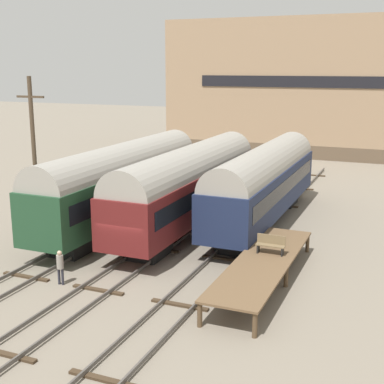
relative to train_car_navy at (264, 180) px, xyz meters
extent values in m
plane|color=slate|center=(-4.04, -10.19, -2.86)|extent=(200.00, 200.00, 0.00)
cube|color=#4C4742|center=(-8.80, -10.19, -2.68)|extent=(0.08, 60.00, 0.16)
cube|color=#4C4742|center=(-7.37, -10.19, -2.68)|extent=(0.08, 60.00, 0.16)
cube|color=#3D2D1E|center=(-8.08, -13.19, -2.81)|extent=(2.60, 0.24, 0.10)
cube|color=#3D2D1E|center=(-8.08, -7.19, -2.81)|extent=(2.60, 0.24, 0.10)
cube|color=#3D2D1E|center=(-8.08, -1.19, -2.81)|extent=(2.60, 0.24, 0.10)
cube|color=#3D2D1E|center=(-8.08, 4.81, -2.81)|extent=(2.60, 0.24, 0.10)
cube|color=#3D2D1E|center=(-8.08, 10.81, -2.81)|extent=(2.60, 0.24, 0.10)
cube|color=#3D2D1E|center=(-8.08, 16.81, -2.81)|extent=(2.60, 0.24, 0.10)
cube|color=#4C4742|center=(-4.76, -10.19, -2.68)|extent=(0.08, 60.00, 0.16)
cube|color=#4C4742|center=(-3.32, -10.19, -2.68)|extent=(0.08, 60.00, 0.16)
cube|color=#3D2D1E|center=(-4.04, -19.19, -2.81)|extent=(2.60, 0.24, 0.10)
cube|color=#3D2D1E|center=(-4.04, -13.19, -2.81)|extent=(2.60, 0.24, 0.10)
cube|color=#3D2D1E|center=(-4.04, -7.19, -2.81)|extent=(2.60, 0.24, 0.10)
cube|color=#3D2D1E|center=(-4.04, -1.19, -2.81)|extent=(2.60, 0.24, 0.10)
cube|color=#3D2D1E|center=(-4.04, 4.81, -2.81)|extent=(2.60, 0.24, 0.10)
cube|color=#3D2D1E|center=(-4.04, 10.81, -2.81)|extent=(2.60, 0.24, 0.10)
cube|color=#3D2D1E|center=(-4.04, 16.81, -2.81)|extent=(2.60, 0.24, 0.10)
cube|color=#4C4742|center=(-0.72, -10.19, -2.68)|extent=(0.08, 60.00, 0.16)
cube|color=#4C4742|center=(0.72, -10.19, -2.68)|extent=(0.08, 60.00, 0.16)
cube|color=#3D2D1E|center=(0.00, -19.19, -2.81)|extent=(2.60, 0.24, 0.10)
cube|color=#3D2D1E|center=(0.00, -13.19, -2.81)|extent=(2.60, 0.24, 0.10)
cube|color=#3D2D1E|center=(0.00, -7.19, -2.81)|extent=(2.60, 0.24, 0.10)
cube|color=#3D2D1E|center=(0.00, -1.19, -2.81)|extent=(2.60, 0.24, 0.10)
cube|color=#3D2D1E|center=(0.00, 4.81, -2.81)|extent=(2.60, 0.24, 0.10)
cube|color=#3D2D1E|center=(0.00, 10.81, -2.81)|extent=(2.60, 0.24, 0.10)
cube|color=#3D2D1E|center=(0.00, 16.81, -2.81)|extent=(2.60, 0.24, 0.10)
cube|color=black|center=(0.00, 5.40, -2.36)|extent=(1.80, 2.40, 1.00)
cube|color=black|center=(0.00, -5.40, -2.36)|extent=(1.80, 2.40, 1.00)
cube|color=#192342|center=(0.00, 0.00, -0.54)|extent=(2.98, 16.60, 2.63)
cube|color=black|center=(0.00, 0.00, -0.23)|extent=(3.02, 15.27, 0.95)
cylinder|color=gray|center=(0.00, 0.00, 0.77)|extent=(2.83, 16.27, 2.83)
cube|color=black|center=(-8.08, 1.55, -2.36)|extent=(1.80, 2.40, 1.00)
cube|color=black|center=(-8.08, -9.31, -2.36)|extent=(1.80, 2.40, 1.00)
cube|color=#1E4228|center=(-8.08, -3.88, -0.43)|extent=(2.97, 16.71, 2.84)
cube|color=black|center=(-8.08, -3.88, -0.09)|extent=(3.01, 15.37, 1.02)
cylinder|color=gray|center=(-8.08, -3.88, 0.99)|extent=(2.82, 16.37, 2.82)
cube|color=black|center=(-4.04, 2.90, -2.36)|extent=(1.80, 2.40, 1.00)
cube|color=black|center=(-4.04, -8.19, -2.36)|extent=(1.80, 2.40, 1.00)
cube|color=#5B1919|center=(-4.04, -2.64, -0.52)|extent=(3.10, 17.07, 2.68)
cube|color=black|center=(-4.04, -2.64, -0.20)|extent=(3.14, 15.70, 0.96)
cylinder|color=gray|center=(-4.04, -2.64, 0.82)|extent=(2.94, 16.73, 2.94)
cube|color=brown|center=(2.58, -9.44, -1.81)|extent=(2.52, 10.56, 0.10)
cylinder|color=brown|center=(1.47, -14.57, -2.36)|extent=(0.20, 0.20, 1.00)
cylinder|color=brown|center=(3.68, -14.57, -2.36)|extent=(0.20, 0.20, 1.00)
cylinder|color=brown|center=(1.47, -4.32, -2.36)|extent=(0.20, 0.20, 1.00)
cylinder|color=brown|center=(3.68, -4.32, -2.36)|extent=(0.20, 0.20, 1.00)
cylinder|color=brown|center=(1.47, -9.44, -2.36)|extent=(0.20, 0.20, 1.00)
cylinder|color=brown|center=(3.68, -9.44, -2.36)|extent=(0.20, 0.20, 1.00)
cube|color=brown|center=(2.64, -8.39, -1.33)|extent=(1.40, 0.40, 0.06)
cube|color=brown|center=(2.64, -8.22, -1.07)|extent=(1.40, 0.06, 0.45)
cube|color=black|center=(2.04, -8.39, -1.56)|extent=(0.06, 0.40, 0.40)
cube|color=black|center=(3.23, -8.39, -1.56)|extent=(0.06, 0.40, 0.40)
cylinder|color=#282833|center=(-6.13, -13.22, -2.46)|extent=(0.12, 0.12, 0.79)
cylinder|color=#282833|center=(-5.93, -13.22, -2.46)|extent=(0.12, 0.12, 0.79)
cylinder|color=gray|center=(-6.03, -13.22, -1.74)|extent=(0.32, 0.32, 0.66)
sphere|color=tan|center=(-6.03, -13.22, -1.30)|extent=(0.21, 0.21, 0.21)
cylinder|color=#473828|center=(-11.25, -8.13, 1.83)|extent=(0.24, 0.24, 9.38)
cube|color=#473828|center=(-11.25, -8.13, 5.40)|extent=(1.80, 0.12, 0.12)
cube|color=brown|center=(-3.53, 31.61, -2.10)|extent=(30.92, 12.12, 1.51)
cube|color=#9E7F60|center=(-3.53, 31.61, 5.43)|extent=(30.92, 12.12, 13.56)
cube|color=black|center=(-3.53, 25.50, 5.43)|extent=(21.65, 0.10, 1.20)
camera|label=1|loc=(8.55, -32.29, 7.06)|focal=50.00mm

